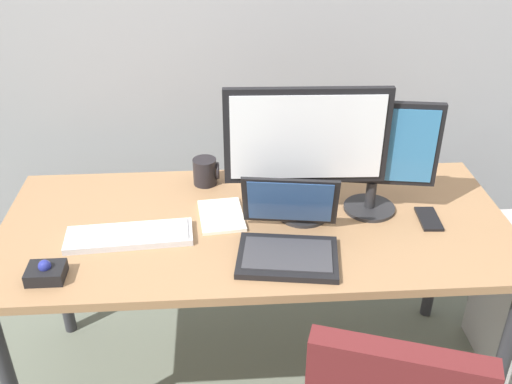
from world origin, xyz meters
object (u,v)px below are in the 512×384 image
at_px(trackball_mouse, 46,272).
at_px(cell_phone, 429,219).
at_px(monitor_main, 306,144).
at_px(paper_notepad, 221,216).
at_px(coffee_mug, 206,171).
at_px(keyboard, 129,235).
at_px(monitor_side, 376,152).
at_px(laptop, 288,236).

bearing_deg(trackball_mouse, cell_phone, 10.83).
relative_size(monitor_main, trackball_mouse, 4.89).
xyz_separation_m(paper_notepad, cell_phone, (0.71, -0.07, -0.00)).
distance_m(coffee_mug, paper_notepad, 0.25).
bearing_deg(keyboard, paper_notepad, 20.23).
bearing_deg(monitor_side, trackball_mouse, -163.15).
distance_m(laptop, cell_phone, 0.52).
xyz_separation_m(monitor_side, laptop, (-0.31, -0.22, -0.18)).
xyz_separation_m(keyboard, trackball_mouse, (-0.22, -0.19, 0.01)).
xyz_separation_m(coffee_mug, paper_notepad, (0.05, -0.24, -0.05)).
height_order(keyboard, laptop, laptop).
height_order(monitor_main, paper_notepad, monitor_main).
bearing_deg(monitor_side, laptop, -145.10).
relative_size(trackball_mouse, coffee_mug, 1.08).
height_order(monitor_main, monitor_side, monitor_main).
distance_m(monitor_main, monitor_side, 0.24).
distance_m(keyboard, trackball_mouse, 0.29).
bearing_deg(monitor_main, paper_notepad, 179.20).
height_order(monitor_main, laptop, monitor_main).
xyz_separation_m(coffee_mug, cell_phone, (0.77, -0.31, -0.05)).
bearing_deg(monitor_main, trackball_mouse, -159.75).
height_order(laptop, cell_phone, laptop).
height_order(coffee_mug, cell_phone, coffee_mug).
xyz_separation_m(keyboard, paper_notepad, (0.30, 0.11, -0.01)).
distance_m(monitor_side, coffee_mug, 0.65).
bearing_deg(monitor_side, keyboard, -171.29).
distance_m(trackball_mouse, coffee_mug, 0.72).
relative_size(monitor_side, trackball_mouse, 3.75).
relative_size(monitor_main, laptop, 1.53).
relative_size(coffee_mug, paper_notepad, 0.49).
bearing_deg(monitor_main, keyboard, -169.62).
xyz_separation_m(monitor_main, trackball_mouse, (-0.81, -0.30, -0.25)).
xyz_separation_m(monitor_main, coffee_mug, (-0.34, 0.25, -0.22)).
bearing_deg(paper_notepad, trackball_mouse, -150.02).
bearing_deg(monitor_side, monitor_main, -175.44).
xyz_separation_m(monitor_main, cell_phone, (0.43, -0.06, -0.27)).
bearing_deg(monitor_main, laptop, -110.47).
bearing_deg(coffee_mug, laptop, -59.30).
bearing_deg(laptop, monitor_side, 34.90).
relative_size(monitor_main, keyboard, 1.29).
xyz_separation_m(keyboard, coffee_mug, (0.25, 0.35, 0.04)).
height_order(monitor_side, trackball_mouse, monitor_side).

